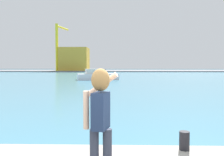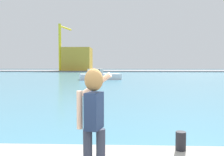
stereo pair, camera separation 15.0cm
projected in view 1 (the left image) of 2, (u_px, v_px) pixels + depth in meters
The scene contains 8 objects.
ground_plane at pixel (119, 76), 53.35m from camera, with size 220.00×220.00×0.00m, color #334751.
harbor_water at pixel (119, 76), 55.35m from camera, with size 140.00×100.00×0.02m, color teal.
far_shore_dock at pixel (119, 71), 95.27m from camera, with size 140.00×20.00×0.38m, color gray.
person_photographer at pixel (100, 113), 3.66m from camera, with size 0.54×0.57×1.74m.
harbor_bollard at pixel (184, 141), 5.08m from camera, with size 0.22×0.22×0.39m, color black.
boat_moored at pixel (97, 76), 40.60m from camera, with size 7.22×4.14×1.81m.
warehouse_left at pixel (75, 59), 92.36m from camera, with size 10.46×9.60×8.71m, color gold.
port_crane at pixel (58, 43), 90.30m from camera, with size 2.85×10.73×17.37m.
Camera 1 is at (-0.03, -3.32, 2.48)m, focal length 38.69 mm.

